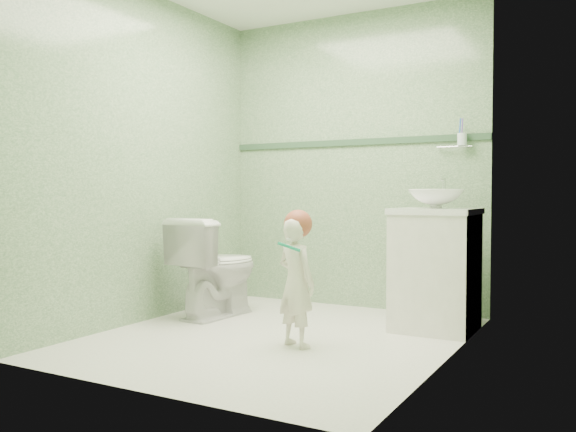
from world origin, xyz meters
The scene contains 12 objects.
ground centered at (0.00, 0.00, 0.00)m, with size 2.50×2.50×0.00m, color beige.
room_shell centered at (0.00, 0.00, 1.20)m, with size 2.50×2.54×2.40m.
trim_stripe centered at (0.00, 1.24, 1.35)m, with size 2.20×0.02×0.05m, color #325037.
vanity centered at (0.84, 0.70, 0.40)m, with size 0.52×0.50×0.80m, color silver.
counter centered at (0.84, 0.70, 0.81)m, with size 0.54×0.52×0.04m, color white.
basin centered at (0.84, 0.70, 0.89)m, with size 0.37×0.37×0.13m, color white.
faucet centered at (0.84, 0.89, 0.97)m, with size 0.03×0.13×0.18m.
cup_holder centered at (0.89, 1.18, 1.33)m, with size 0.26×0.07×0.21m.
toilet centered at (-0.74, 0.37, 0.38)m, with size 0.42×0.74×0.75m, color white.
toddler centered at (0.22, -0.15, 0.39)m, with size 0.28×0.19×0.78m, color silver.
hair_cap centered at (0.22, -0.13, 0.74)m, with size 0.17×0.17×0.17m, color #9D4730.
teal_toothbrush centered at (0.25, -0.29, 0.62)m, with size 0.11×0.14×0.08m.
Camera 1 is at (1.94, -3.35, 0.92)m, focal length 37.67 mm.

